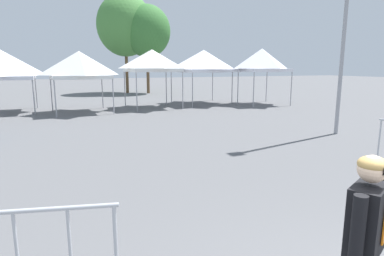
{
  "coord_description": "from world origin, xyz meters",
  "views": [
    {
      "loc": [
        -2.51,
        -1.33,
        2.49
      ],
      "look_at": [
        -0.08,
        4.44,
        1.3
      ],
      "focal_mm": 30.39,
      "sensor_mm": 36.0,
      "label": 1
    }
  ],
  "objects": [
    {
      "name": "canopy_tent_center",
      "position": [
        6.74,
        18.65,
        2.84
      ],
      "size": [
        3.69,
        3.69,
        3.56
      ],
      "color": "#9E9EA3",
      "rests_on": "ground"
    },
    {
      "name": "canopy_tent_behind_right",
      "position": [
        10.06,
        16.82,
        2.89
      ],
      "size": [
        3.0,
        3.0,
        3.64
      ],
      "color": "#9E9EA3",
      "rests_on": "ground"
    },
    {
      "name": "crowd_barrier_mid_lot",
      "position": [
        -3.0,
        2.19,
        0.75
      ],
      "size": [
        2.05,
        0.54,
        1.08
      ],
      "color": "#B7BABF",
      "rests_on": "ground"
    },
    {
      "name": "person_foreground",
      "position": [
        -0.16,
        0.44,
        1.03
      ],
      "size": [
        0.6,
        0.4,
        1.78
      ],
      "color": "#33384C",
      "rests_on": "ground"
    },
    {
      "name": "canopy_tent_far_left",
      "position": [
        -5.09,
        18.84,
        2.6
      ],
      "size": [
        3.23,
        3.23,
        3.39
      ],
      "color": "#9E9EA3",
      "rests_on": "ground"
    },
    {
      "name": "canopy_tent_right_of_center",
      "position": [
        -1.21,
        17.32,
        2.57
      ],
      "size": [
        3.16,
        3.16,
        3.3
      ],
      "color": "#9E9EA3",
      "rests_on": "ground"
    },
    {
      "name": "canopy_tent_left_of_center",
      "position": [
        2.97,
        17.86,
        2.83
      ],
      "size": [
        3.02,
        3.02,
        3.49
      ],
      "color": "#9E9EA3",
      "rests_on": "ground"
    },
    {
      "name": "tree_behind_tents_left",
      "position": [
        3.9,
        29.89,
        6.24
      ],
      "size": [
        5.18,
        5.18,
        9.09
      ],
      "color": "brown",
      "rests_on": "ground"
    },
    {
      "name": "tree_behind_tents_center",
      "position": [
        5.62,
        28.62,
        5.66
      ],
      "size": [
        4.29,
        4.29,
        8.03
      ],
      "color": "brown",
      "rests_on": "ground"
    }
  ]
}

